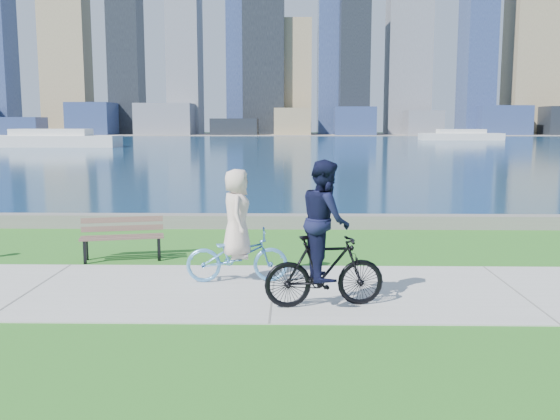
{
  "coord_description": "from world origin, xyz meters",
  "views": [
    {
      "loc": [
        0.31,
        -10.04,
        2.78
      ],
      "look_at": [
        0.08,
        1.8,
        1.1
      ],
      "focal_mm": 40.0,
      "sensor_mm": 36.0,
      "label": 1
    }
  ],
  "objects": [
    {
      "name": "cyclist_man",
      "position": [
        0.8,
        -0.92,
        0.95
      ],
      "size": [
        0.8,
        1.87,
        2.21
      ],
      "rotation": [
        0.0,
        0.0,
        1.73
      ],
      "color": "black",
      "rests_on": "ground"
    },
    {
      "name": "concrete_path",
      "position": [
        0.0,
        0.0,
        0.01
      ],
      "size": [
        80.0,
        3.5,
        0.02
      ],
      "primitive_type": "cube",
      "color": "#A7A8A2",
      "rests_on": "ground"
    },
    {
      "name": "far_shore",
      "position": [
        0.0,
        130.0,
        0.06
      ],
      "size": [
        320.0,
        30.0,
        0.12
      ],
      "primitive_type": "cube",
      "color": "gray",
      "rests_on": "ground"
    },
    {
      "name": "seawall",
      "position": [
        0.0,
        6.2,
        0.17
      ],
      "size": [
        90.0,
        0.5,
        0.35
      ],
      "primitive_type": "cube",
      "color": "#65635E",
      "rests_on": "ground"
    },
    {
      "name": "ground",
      "position": [
        0.0,
        0.0,
        0.0
      ],
      "size": [
        320.0,
        320.0,
        0.0
      ],
      "primitive_type": "plane",
      "color": "#22651A",
      "rests_on": "ground"
    },
    {
      "name": "bay_water",
      "position": [
        0.0,
        72.0,
        0.0
      ],
      "size": [
        320.0,
        131.0,
        0.01
      ],
      "primitive_type": "cube",
      "color": "#0B2B4B",
      "rests_on": "ground"
    },
    {
      "name": "city_skyline",
      "position": [
        4.2,
        129.54,
        23.16
      ],
      "size": [
        177.82,
        21.89,
        76.0
      ],
      "color": "#887653",
      "rests_on": "ground"
    },
    {
      "name": "park_bench",
      "position": [
        -3.12,
        2.32,
        0.52
      ],
      "size": [
        1.72,
        0.92,
        0.85
      ],
      "rotation": [
        0.0,
        0.0,
        0.23
      ],
      "color": "black",
      "rests_on": "ground"
    },
    {
      "name": "ferry_near",
      "position": [
        -26.49,
        59.28,
        0.83
      ],
      "size": [
        14.78,
        4.22,
        2.01
      ],
      "color": "silver",
      "rests_on": "ground"
    },
    {
      "name": "cyclist_woman",
      "position": [
        -0.64,
        0.53,
        0.75
      ],
      "size": [
        0.75,
        1.8,
        1.97
      ],
      "rotation": [
        0.0,
        0.0,
        1.65
      ],
      "color": "#5BA1DF",
      "rests_on": "ground"
    },
    {
      "name": "ferry_far",
      "position": [
        26.12,
        86.29,
        0.7
      ],
      "size": [
        12.37,
        3.53,
        1.68
      ],
      "color": "silver",
      "rests_on": "ground"
    }
  ]
}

